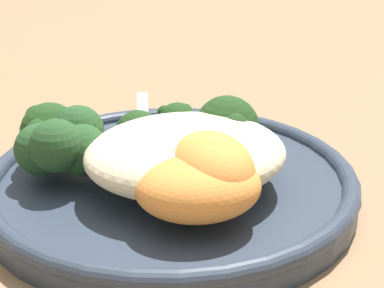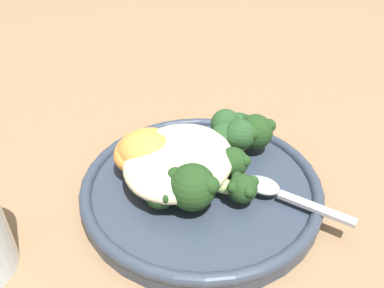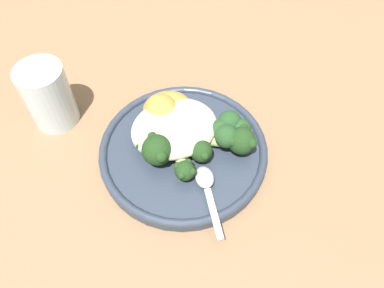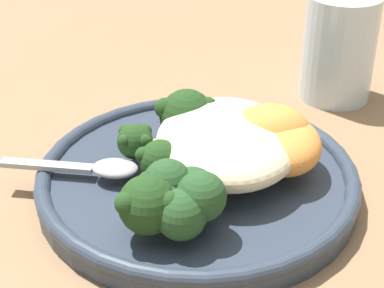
# 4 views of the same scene
# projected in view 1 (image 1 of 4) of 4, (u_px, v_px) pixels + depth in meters

# --- Properties ---
(ground_plane) EXTENTS (4.00, 4.00, 0.00)m
(ground_plane) POSITION_uv_depth(u_px,v_px,m) (151.00, 209.00, 0.41)
(ground_plane) COLOR #846647
(plate) EXTENTS (0.24, 0.24, 0.02)m
(plate) POSITION_uv_depth(u_px,v_px,m) (171.00, 183.00, 0.42)
(plate) COLOR #2D3847
(plate) RESTS_ON ground_plane
(quinoa_mound) EXTENTS (0.12, 0.10, 0.04)m
(quinoa_mound) POSITION_uv_depth(u_px,v_px,m) (186.00, 154.00, 0.39)
(quinoa_mound) COLOR beige
(quinoa_mound) RESTS_ON plate
(broccoli_stalk_0) EXTENTS (0.08, 0.03, 0.03)m
(broccoli_stalk_0) POSITION_uv_depth(u_px,v_px,m) (241.00, 156.00, 0.40)
(broccoli_stalk_0) COLOR #ADC675
(broccoli_stalk_0) RESTS_ON plate
(broccoli_stalk_1) EXTENTS (0.07, 0.07, 0.04)m
(broccoli_stalk_1) POSITION_uv_depth(u_px,v_px,m) (223.00, 132.00, 0.42)
(broccoli_stalk_1) COLOR #ADC675
(broccoli_stalk_1) RESTS_ON plate
(broccoli_stalk_2) EXTENTS (0.03, 0.10, 0.03)m
(broccoli_stalk_2) POSITION_uv_depth(u_px,v_px,m) (181.00, 136.00, 0.43)
(broccoli_stalk_2) COLOR #ADC675
(broccoli_stalk_2) RESTS_ON plate
(broccoli_stalk_3) EXTENTS (0.05, 0.08, 0.03)m
(broccoli_stalk_3) POSITION_uv_depth(u_px,v_px,m) (143.00, 140.00, 0.42)
(broccoli_stalk_3) COLOR #ADC675
(broccoli_stalk_3) RESTS_ON plate
(broccoli_stalk_4) EXTENTS (0.11, 0.09, 0.04)m
(broccoli_stalk_4) POSITION_uv_depth(u_px,v_px,m) (72.00, 139.00, 0.41)
(broccoli_stalk_4) COLOR #ADC675
(broccoli_stalk_4) RESTS_ON plate
(sweet_potato_chunk_0) EXTENTS (0.07, 0.07, 0.03)m
(sweet_potato_chunk_0) POSITION_uv_depth(u_px,v_px,m) (193.00, 177.00, 0.36)
(sweet_potato_chunk_0) COLOR orange
(sweet_potato_chunk_0) RESTS_ON plate
(sweet_potato_chunk_1) EXTENTS (0.08, 0.06, 0.03)m
(sweet_potato_chunk_1) POSITION_uv_depth(u_px,v_px,m) (198.00, 187.00, 0.35)
(sweet_potato_chunk_1) COLOR orange
(sweet_potato_chunk_1) RESTS_ON plate
(sweet_potato_chunk_2) EXTENTS (0.05, 0.06, 0.04)m
(sweet_potato_chunk_2) POSITION_uv_depth(u_px,v_px,m) (211.00, 171.00, 0.36)
(sweet_potato_chunk_2) COLOR orange
(sweet_potato_chunk_2) RESTS_ON plate
(kale_tuft) EXTENTS (0.06, 0.06, 0.04)m
(kale_tuft) POSITION_uv_depth(u_px,v_px,m) (62.00, 143.00, 0.40)
(kale_tuft) COLOR #234723
(kale_tuft) RESTS_ON plate
(spoon) EXTENTS (0.04, 0.11, 0.01)m
(spoon) POSITION_uv_depth(u_px,v_px,m) (143.00, 124.00, 0.47)
(spoon) COLOR #A3A3A8
(spoon) RESTS_ON plate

